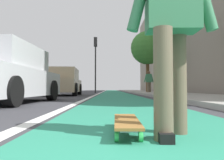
# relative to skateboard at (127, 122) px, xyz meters

# --- Properties ---
(ground_plane) EXTENTS (80.00, 80.00, 0.00)m
(ground_plane) POSITION_rel_skateboard_xyz_m (9.04, -0.22, -0.09)
(ground_plane) COLOR #38383D
(bike_lane_paint) EXTENTS (56.00, 2.13, 0.00)m
(bike_lane_paint) POSITION_rel_skateboard_xyz_m (23.04, -0.22, -0.09)
(bike_lane_paint) COLOR #288466
(bike_lane_paint) RESTS_ON ground
(lane_stripe_white) EXTENTS (52.00, 0.16, 0.01)m
(lane_stripe_white) POSITION_rel_skateboard_xyz_m (19.04, 0.99, -0.09)
(lane_stripe_white) COLOR silver
(lane_stripe_white) RESTS_ON ground
(sidewalk_curb) EXTENTS (52.00, 3.20, 0.11)m
(sidewalk_curb) POSITION_rel_skateboard_xyz_m (17.04, -3.31, -0.04)
(sidewalk_curb) COLOR #9E9B93
(sidewalk_curb) RESTS_ON ground
(building_facade) EXTENTS (40.00, 1.20, 12.10)m
(building_facade) POSITION_rel_skateboard_xyz_m (21.04, -6.24, 5.96)
(building_facade) COLOR gray
(building_facade) RESTS_ON ground
(skateboard) EXTENTS (0.84, 0.22, 0.11)m
(skateboard) POSITION_rel_skateboard_xyz_m (0.00, 0.00, 0.00)
(skateboard) COLOR green
(skateboard) RESTS_ON ground
(skater_person) EXTENTS (0.46, 0.72, 1.64)m
(skater_person) POSITION_rel_skateboard_xyz_m (-0.15, -0.35, 0.84)
(skater_person) COLOR brown
(skater_person) RESTS_ON ground
(parked_car_near) EXTENTS (4.37, 1.97, 1.48)m
(parked_car_near) POSITION_rel_skateboard_xyz_m (3.96, 2.85, 0.61)
(parked_car_near) COLOR silver
(parked_car_near) RESTS_ON ground
(parked_car_mid) EXTENTS (4.19, 2.04, 1.49)m
(parked_car_mid) POSITION_rel_skateboard_xyz_m (10.73, 2.81, 0.63)
(parked_car_mid) COLOR tan
(parked_car_mid) RESTS_ON ground
(traffic_light) EXTENTS (0.33, 0.28, 4.80)m
(traffic_light) POSITION_rel_skateboard_xyz_m (17.45, 1.39, 3.19)
(traffic_light) COLOR #2D2D2D
(traffic_light) RESTS_ON ground
(street_tree_mid) EXTENTS (2.00, 2.00, 4.68)m
(street_tree_mid) POSITION_rel_skateboard_xyz_m (8.77, -2.91, 3.54)
(street_tree_mid) COLOR brown
(street_tree_mid) RESTS_ON ground
(street_tree_far) EXTENTS (2.72, 2.72, 5.06)m
(street_tree_far) POSITION_rel_skateboard_xyz_m (16.37, -2.91, 3.58)
(street_tree_far) COLOR brown
(street_tree_far) RESTS_ON ground
(pedestrian_distant) EXTENTS (0.47, 0.73, 1.67)m
(pedestrian_distant) POSITION_rel_skateboard_xyz_m (14.66, -2.72, 0.86)
(pedestrian_distant) COLOR brown
(pedestrian_distant) RESTS_ON ground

